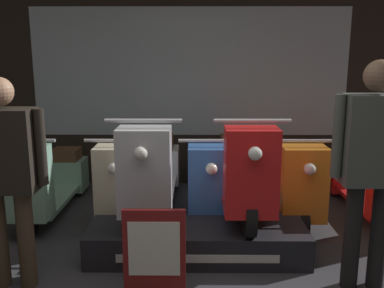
% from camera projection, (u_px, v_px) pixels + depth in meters
% --- Properties ---
extents(shop_wall_back, '(7.66, 0.09, 3.20)m').
position_uv_depth(shop_wall_back, '(190.00, 69.00, 5.76)').
color(shop_wall_back, '#28231E').
rests_on(shop_wall_back, ground_plane).
extents(display_platform, '(1.95, 1.58, 0.29)m').
position_uv_depth(display_platform, '(197.00, 221.00, 4.32)').
color(display_platform, black).
rests_on(display_platform, ground_plane).
extents(scooter_display_left, '(0.62, 1.79, 1.00)m').
position_uv_depth(scooter_display_left, '(152.00, 171.00, 4.16)').
color(scooter_display_left, black).
rests_on(scooter_display_left, display_platform).
extents(scooter_display_right, '(0.62, 1.79, 1.00)m').
position_uv_depth(scooter_display_right, '(242.00, 171.00, 4.15)').
color(scooter_display_right, black).
rests_on(scooter_display_right, display_platform).
extents(scooter_backrow_0, '(0.62, 1.79, 1.00)m').
position_uv_depth(scooter_backrow_0, '(48.00, 181.00, 4.82)').
color(scooter_backrow_0, black).
rests_on(scooter_backrow_0, ground_plane).
extents(scooter_backrow_1, '(0.62, 1.79, 1.00)m').
position_uv_depth(scooter_backrow_1, '(128.00, 181.00, 4.81)').
color(scooter_backrow_1, black).
rests_on(scooter_backrow_1, ground_plane).
extents(scooter_backrow_2, '(0.62, 1.79, 1.00)m').
position_uv_depth(scooter_backrow_2, '(208.00, 181.00, 4.81)').
color(scooter_backrow_2, black).
rests_on(scooter_backrow_2, ground_plane).
extents(scooter_backrow_3, '(0.62, 1.79, 1.00)m').
position_uv_depth(scooter_backrow_3, '(289.00, 181.00, 4.80)').
color(scooter_backrow_3, black).
rests_on(scooter_backrow_3, ground_plane).
extents(scooter_backrow_4, '(0.62, 1.79, 1.00)m').
position_uv_depth(scooter_backrow_4, '(369.00, 182.00, 4.79)').
color(scooter_backrow_4, black).
rests_on(scooter_backrow_4, ground_plane).
extents(person_left_browsing, '(0.63, 0.26, 1.64)m').
position_uv_depth(person_left_browsing, '(6.00, 166.00, 3.20)').
color(person_left_browsing, '#473828').
rests_on(person_left_browsing, ground_plane).
extents(person_right_browsing, '(0.61, 0.25, 1.76)m').
position_uv_depth(person_right_browsing, '(372.00, 157.00, 3.16)').
color(person_right_browsing, black).
rests_on(person_right_browsing, ground_plane).
extents(price_sign_board, '(0.46, 0.04, 0.70)m').
position_uv_depth(price_sign_board, '(154.00, 254.00, 3.15)').
color(price_sign_board, maroon).
rests_on(price_sign_board, ground_plane).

